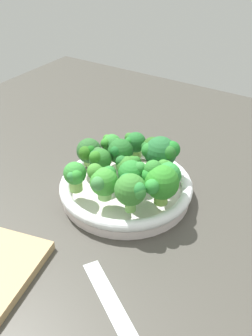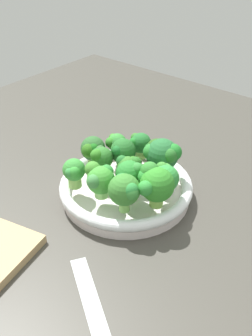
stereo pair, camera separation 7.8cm
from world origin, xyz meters
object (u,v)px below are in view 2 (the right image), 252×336
Objects in this scene: bowl at (126,188)px; broccoli_floret_10 at (165,177)px; broccoli_floret_2 at (139,143)px; broccoli_floret_11 at (74,172)px; broccoli_floret_8 at (101,158)px; broccoli_floret_5 at (125,190)px; broccoli_floret_0 at (93,149)px; broccoli_floret_12 at (117,143)px; broccoli_floret_3 at (130,174)px; broccoli_floret_1 at (122,150)px; broccoli_floret_4 at (153,184)px; broccoli_floret_13 at (156,150)px; broccoli_floret_7 at (128,166)px; broccoli_floret_9 at (163,155)px; broccoli_floret_6 at (100,179)px.

bowl is 4.22× the size of broccoli_floret_10.
broccoli_floret_2 is 0.92× the size of broccoli_floret_11.
broccoli_floret_8 and broccoli_floret_11 have the same top height.
broccoli_floret_5 reaches higher than broccoli_floret_8.
broccoli_floret_10 reaches higher than broccoli_floret_0.
broccoli_floret_11 is 1.15× the size of broccoli_floret_12.
broccoli_floret_12 is at bearing 105.39° from broccoli_floret_8.
broccoli_floret_0 is 0.94× the size of broccoli_floret_10.
broccoli_floret_3 is 10.70cm from broccoli_floret_11.
broccoli_floret_11 reaches higher than broccoli_floret_2.
broccoli_floret_4 reaches higher than broccoli_floret_1.
broccoli_floret_8 reaches higher than bowl.
broccoli_floret_10 is at bearing 72.97° from broccoli_floret_5.
broccoli_floret_13 is (1.04, 8.41, 5.57)cm from bowl.
broccoli_floret_5 reaches higher than broccoli_floret_13.
broccoli_floret_5 reaches higher than broccoli_floret_3.
broccoli_floret_10 reaches higher than broccoli_floret_13.
broccoli_floret_4 is at bearing -28.32° from broccoli_floret_12.
broccoli_floret_11 is at bearing -113.98° from broccoli_floret_13.
broccoli_floret_2 reaches higher than broccoli_floret_7.
broccoli_floret_1 is at bearing -35.56° from broccoli_floret_12.
broccoli_floret_2 is 0.70× the size of broccoli_floret_4.
broccoli_floret_5 is at bearing -47.60° from broccoli_floret_1.
broccoli_floret_13 is (7.29, 16.39, 0.07)cm from broccoli_floret_11.
broccoli_floret_4 is 5.26cm from broccoli_floret_5.
broccoli_floret_0 is 4.33cm from broccoli_floret_8.
broccoli_floret_9 reaches higher than broccoli_floret_12.
broccoli_floret_2 is 10.29cm from broccoli_floret_8.
bowl is 10.79cm from broccoli_floret_12.
broccoli_floret_1 is 0.90× the size of broccoli_floret_5.
broccoli_floret_1 reaches higher than bowl.
broccoli_floret_2 is at bearing 115.03° from broccoli_floret_7.
broccoli_floret_11 is (-0.68, -6.82, -0.12)cm from broccoli_floret_8.
broccoli_floret_4 is (18.20, -3.42, 1.39)cm from broccoli_floret_0.
broccoli_floret_6 is at bearing 176.65° from broccoli_floret_5.
broccoli_floret_13 is at bearing 47.19° from broccoli_floret_1.
broccoli_floret_0 is 1.00× the size of broccoli_floret_13.
broccoli_floret_11 and broccoli_floret_13 have the same top height.
broccoli_floret_12 is 0.88× the size of broccoli_floret_13.
broccoli_floret_9 reaches higher than broccoli_floret_5.
broccoli_floret_12 is (-3.64, -3.12, 0.03)cm from broccoli_floret_2.
broccoli_floret_8 is at bearing -169.92° from broccoli_floret_10.
broccoli_floret_11 reaches higher than broccoli_floret_7.
broccoli_floret_1 is 1.11× the size of broccoli_floret_11.
broccoli_floret_4 is 1.30× the size of broccoli_floret_8.
broccoli_floret_4 is 1.52× the size of broccoli_floret_12.
broccoli_floret_5 is 18.62cm from broccoli_floret_12.
broccoli_floret_9 is 17.63cm from broccoli_floret_11.
broccoli_floret_7 and broccoli_floret_12 have the same top height.
broccoli_floret_10 is 10.16cm from broccoli_floret_13.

